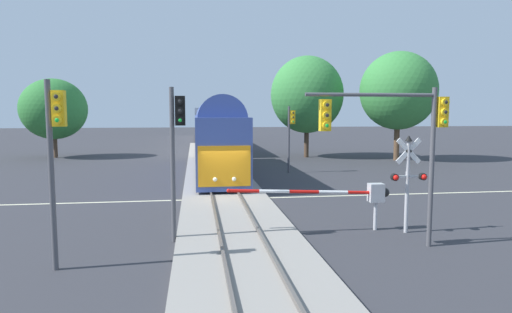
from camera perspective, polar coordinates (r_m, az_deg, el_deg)
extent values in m
plane|color=#333338|center=(23.00, -4.04, -5.53)|extent=(220.00, 220.00, 0.00)
cube|color=beige|center=(23.00, -4.04, -5.52)|extent=(44.00, 0.20, 0.01)
cube|color=gray|center=(22.98, -4.04, -5.31)|extent=(4.40, 80.00, 0.18)
cube|color=#56514C|center=(22.91, -5.84, -4.95)|extent=(0.10, 80.00, 0.14)
cube|color=#56514C|center=(23.01, -2.26, -4.88)|extent=(0.10, 80.00, 0.14)
cube|color=#384C93|center=(32.23, -5.23, 1.78)|extent=(3.00, 18.62, 3.90)
cube|color=orange|center=(23.01, -4.12, -1.27)|extent=(2.76, 0.08, 2.15)
cylinder|color=#384C93|center=(32.15, -5.26, 5.03)|extent=(2.76, 16.76, 2.76)
sphere|color=#F4F2CC|center=(23.06, -5.35, -2.98)|extent=(0.24, 0.24, 0.24)
sphere|color=#F4F2CC|center=(23.13, -2.87, -2.93)|extent=(0.24, 0.24, 0.24)
cube|color=#B7BCC6|center=(53.12, -6.30, 3.71)|extent=(3.00, 21.47, 4.60)
cube|color=black|center=(53.17, -4.68, 4.05)|extent=(0.04, 19.32, 0.90)
cube|color=red|center=(53.23, -4.65, 2.49)|extent=(0.04, 19.75, 0.36)
cube|color=#B7BCC6|center=(75.47, -6.79, 4.30)|extent=(3.00, 21.47, 4.60)
cube|color=black|center=(75.51, -5.64, 4.54)|extent=(0.04, 19.32, 0.90)
cube|color=red|center=(75.55, -5.63, 3.45)|extent=(0.04, 19.75, 0.36)
cylinder|color=#B7B7BC|center=(17.55, 15.23, -7.44)|extent=(0.14, 0.14, 1.10)
cube|color=#B7B7BC|center=(17.37, 15.31, -4.55)|extent=(0.56, 0.40, 0.70)
sphere|color=black|center=(17.51, 16.37, -4.50)|extent=(0.36, 0.36, 0.36)
cylinder|color=red|center=(17.15, 13.58, -4.56)|extent=(1.13, 0.12, 0.16)
cylinder|color=white|center=(16.77, 9.99, -4.57)|extent=(1.13, 0.12, 0.16)
cylinder|color=red|center=(16.45, 6.25, -4.56)|extent=(1.13, 0.12, 0.16)
cylinder|color=white|center=(16.21, 2.38, -4.53)|extent=(1.13, 0.12, 0.16)
cylinder|color=red|center=(16.04, -1.58, -4.48)|extent=(1.13, 0.12, 0.16)
sphere|color=red|center=(15.99, -3.60, -4.45)|extent=(0.14, 0.14, 0.14)
cylinder|color=#B2B2B7|center=(17.30, 19.03, -3.82)|extent=(0.14, 0.14, 3.43)
cube|color=white|center=(17.11, 19.21, 0.68)|extent=(0.98, 0.05, 0.98)
cube|color=white|center=(17.11, 19.21, 0.68)|extent=(0.98, 0.05, 0.98)
cube|color=#B2B2B7|center=(17.24, 19.07, -2.47)|extent=(1.10, 0.08, 0.08)
cylinder|color=black|center=(16.90, 17.56, -2.58)|extent=(0.26, 0.18, 0.26)
cylinder|color=black|center=(17.40, 20.84, -2.45)|extent=(0.26, 0.18, 0.26)
sphere|color=red|center=(16.82, 17.71, -2.63)|extent=(0.20, 0.20, 0.20)
sphere|color=red|center=(17.32, 21.00, -2.50)|extent=(0.20, 0.20, 0.20)
cone|color=black|center=(17.10, 19.23, 2.25)|extent=(0.28, 0.28, 0.22)
cylinder|color=#4C4C51|center=(13.60, -25.02, -2.37)|extent=(0.16, 0.16, 5.40)
cube|color=gold|center=(13.41, -24.22, 5.71)|extent=(0.34, 0.26, 1.00)
sphere|color=#262626|center=(13.27, -24.46, 7.09)|extent=(0.20, 0.20, 0.20)
cylinder|color=gold|center=(13.24, -24.50, 7.09)|extent=(0.24, 0.10, 0.24)
sphere|color=#262626|center=(13.26, -24.40, 5.71)|extent=(0.20, 0.20, 0.20)
cylinder|color=gold|center=(13.23, -24.44, 5.71)|extent=(0.24, 0.10, 0.24)
sphere|color=green|center=(13.26, -24.34, 4.33)|extent=(0.20, 0.20, 0.20)
cylinder|color=gold|center=(13.23, -24.38, 4.33)|extent=(0.24, 0.10, 0.24)
cylinder|color=#4C4C51|center=(32.59, 4.28, 2.18)|extent=(0.16, 0.16, 4.93)
cube|color=gold|center=(32.59, 4.78, 5.10)|extent=(0.34, 0.26, 1.00)
sphere|color=#262626|center=(32.44, 4.85, 5.67)|extent=(0.20, 0.20, 0.20)
cylinder|color=gold|center=(32.41, 4.86, 5.66)|extent=(0.24, 0.10, 0.24)
sphere|color=#262626|center=(32.45, 4.84, 5.10)|extent=(0.20, 0.20, 0.20)
cylinder|color=gold|center=(32.42, 4.85, 5.10)|extent=(0.24, 0.10, 0.24)
sphere|color=green|center=(32.45, 4.84, 4.54)|extent=(0.20, 0.20, 0.20)
cylinder|color=gold|center=(32.42, 4.85, 4.53)|extent=(0.24, 0.10, 0.24)
cylinder|color=#4C4C51|center=(15.67, 21.85, -1.41)|extent=(0.16, 0.16, 5.31)
cube|color=gold|center=(15.70, 23.00, 5.34)|extent=(0.34, 0.26, 1.00)
sphere|color=#262626|center=(15.58, 23.33, 6.50)|extent=(0.20, 0.20, 0.20)
cylinder|color=gold|center=(15.55, 23.39, 6.50)|extent=(0.24, 0.10, 0.24)
sphere|color=#262626|center=(15.58, 23.28, 5.32)|extent=(0.20, 0.20, 0.20)
cylinder|color=gold|center=(15.55, 23.34, 5.32)|extent=(0.24, 0.10, 0.24)
sphere|color=green|center=(15.58, 23.23, 4.15)|extent=(0.20, 0.20, 0.20)
cylinder|color=gold|center=(15.55, 23.29, 4.14)|extent=(0.24, 0.10, 0.24)
cylinder|color=#4C4C51|center=(14.61, 14.75, 7.76)|extent=(4.33, 0.12, 0.12)
cube|color=gold|center=(14.09, 8.96, 5.32)|extent=(0.34, 0.26, 1.00)
sphere|color=#262626|center=(13.95, 9.16, 6.63)|extent=(0.20, 0.20, 0.20)
cylinder|color=gold|center=(13.92, 9.20, 6.63)|extent=(0.24, 0.10, 0.24)
sphere|color=#262626|center=(13.95, 9.14, 5.31)|extent=(0.20, 0.20, 0.20)
cylinder|color=gold|center=(13.92, 9.18, 5.31)|extent=(0.24, 0.10, 0.24)
sphere|color=green|center=(13.96, 9.12, 4.00)|extent=(0.20, 0.20, 0.20)
cylinder|color=gold|center=(13.93, 9.16, 3.99)|extent=(0.24, 0.10, 0.24)
cylinder|color=#4C4C51|center=(15.32, -10.75, -1.17)|extent=(0.16, 0.16, 5.35)
cube|color=black|center=(15.20, -9.83, 5.88)|extent=(0.34, 0.26, 1.00)
sphere|color=#262626|center=(15.05, -9.86, 7.10)|extent=(0.20, 0.20, 0.20)
cylinder|color=black|center=(15.02, -9.87, 7.10)|extent=(0.24, 0.10, 0.24)
sphere|color=#262626|center=(15.05, -9.84, 5.88)|extent=(0.20, 0.20, 0.20)
cylinder|color=black|center=(15.02, -9.85, 5.88)|extent=(0.24, 0.10, 0.24)
sphere|color=green|center=(15.05, -9.82, 4.66)|extent=(0.20, 0.20, 0.20)
cylinder|color=black|center=(15.02, -9.83, 4.66)|extent=(0.24, 0.10, 0.24)
cylinder|color=#4C3828|center=(44.25, 6.57, 2.10)|extent=(0.47, 0.47, 3.39)
ellipsoid|color=#38843D|center=(44.20, 6.64, 7.99)|extent=(7.18, 7.18, 7.60)
cylinder|color=#4C3828|center=(47.93, -24.61, 1.41)|extent=(0.39, 0.39, 2.58)
ellipsoid|color=#2D7533|center=(47.83, -24.78, 5.62)|extent=(6.35, 6.35, 5.96)
cylinder|color=brown|center=(43.28, 17.80, 2.04)|extent=(0.51, 0.51, 3.78)
ellipsoid|color=#38843D|center=(43.25, 17.99, 8.13)|extent=(7.05, 7.05, 7.22)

